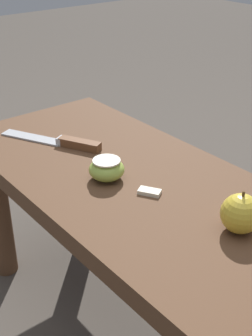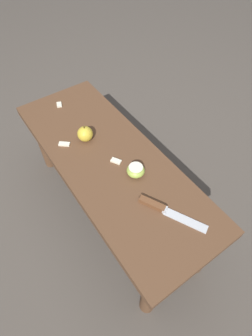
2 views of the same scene
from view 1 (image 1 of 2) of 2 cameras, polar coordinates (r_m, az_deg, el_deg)
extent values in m
cube|color=brown|center=(0.89, 4.77, -4.69)|extent=(1.08, 0.41, 0.04)
cylinder|color=brown|center=(1.40, -4.75, -1.45)|extent=(0.06, 0.06, 0.38)
cube|color=#B7BABF|center=(1.13, -11.35, 3.65)|extent=(0.16, 0.10, 0.00)
cube|color=#B7BABF|center=(1.09, -7.97, 3.31)|extent=(0.02, 0.03, 0.02)
cube|color=brown|center=(1.07, -5.67, 2.90)|extent=(0.10, 0.07, 0.02)
sphere|color=gold|center=(0.80, 13.81, -5.42)|extent=(0.07, 0.07, 0.07)
cylinder|color=#4C3319|center=(0.78, 14.11, -3.17)|extent=(0.00, 0.00, 0.01)
ellipsoid|color=#9EB747|center=(0.93, -2.37, -0.18)|extent=(0.07, 0.07, 0.04)
cylinder|color=silver|center=(0.92, -2.40, 0.90)|extent=(0.06, 0.06, 0.00)
cube|color=silver|center=(0.89, 2.88, -2.91)|extent=(0.05, 0.04, 0.01)
camera|label=2|loc=(1.49, -2.23, 42.94)|focal=28.00mm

